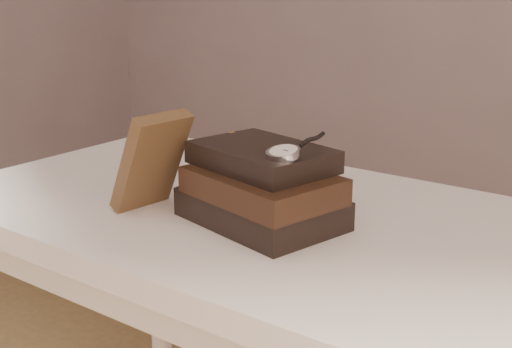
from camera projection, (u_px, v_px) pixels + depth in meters
The scene contains 5 objects.
table at pixel (242, 255), 1.15m from camera, with size 1.00×0.60×0.75m.
book_stack at pixel (262, 188), 1.02m from camera, with size 0.26×0.21×0.12m.
journal at pixel (152, 161), 1.07m from camera, with size 0.02×0.10×0.17m, color #3B2716.
pocket_watch at pixel (287, 151), 0.95m from camera, with size 0.06×0.15×0.02m.
eyeglasses at pixel (265, 160), 1.13m from camera, with size 0.12×0.13×0.05m.
Camera 1 is at (0.65, -0.49, 1.11)m, focal length 47.80 mm.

